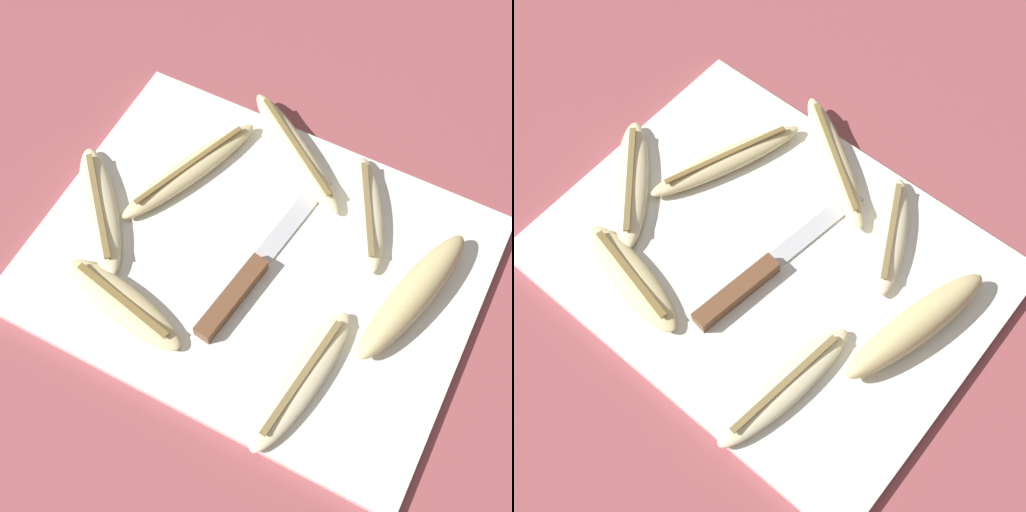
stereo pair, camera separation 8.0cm
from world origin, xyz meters
The scene contains 10 objects.
ground_plane centered at (0.00, 0.00, 0.00)m, with size 4.00×4.00×0.00m, color #93474C.
cutting_board centered at (0.00, 0.00, 0.01)m, with size 0.49×0.38×0.01m.
knife centered at (0.00, -0.03, 0.02)m, with size 0.06×0.25×0.02m.
banana_mellow_near centered at (-0.10, -0.12, 0.02)m, with size 0.17×0.08×0.02m.
banana_pale_long centered at (0.11, -0.11, 0.02)m, with size 0.06×0.18×0.02m.
banana_spotted_left centered at (0.17, 0.03, 0.03)m, with size 0.08×0.19×0.04m.
banana_bright_far centered at (0.09, 0.11, 0.02)m, with size 0.11×0.16×0.02m.
banana_ripe_center centered at (-0.12, 0.07, 0.02)m, with size 0.10×0.20×0.02m.
banana_cream_curved centered at (-0.19, -0.03, 0.02)m, with size 0.15×0.16×0.02m.
banana_soft_right centered at (-0.02, 0.15, 0.02)m, with size 0.18×0.14×0.02m.
Camera 2 is at (0.24, -0.29, 0.73)m, focal length 50.00 mm.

